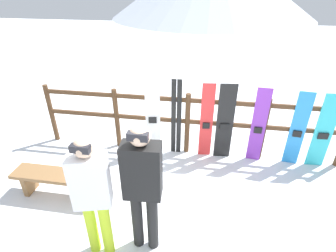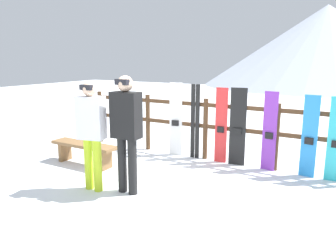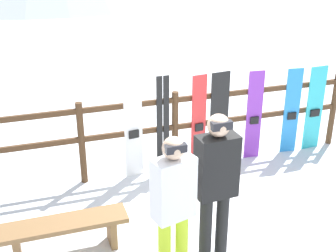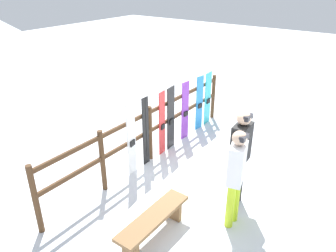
{
  "view_description": "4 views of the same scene",
  "coord_description": "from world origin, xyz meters",
  "px_view_note": "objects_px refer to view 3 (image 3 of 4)",
  "views": [
    {
      "loc": [
        0.35,
        -2.67,
        3.11
      ],
      "look_at": [
        -0.22,
        0.82,
        1.11
      ],
      "focal_mm": 28.0,
      "sensor_mm": 36.0,
      "label": 1
    },
    {
      "loc": [
        2.69,
        -4.31,
        2.07
      ],
      "look_at": [
        -0.5,
        1.12,
        0.77
      ],
      "focal_mm": 35.0,
      "sensor_mm": 36.0,
      "label": 2
    },
    {
      "loc": [
        -2.14,
        -4.41,
        3.6
      ],
      "look_at": [
        -0.34,
        1.09,
        1.06
      ],
      "focal_mm": 50.0,
      "sensor_mm": 36.0,
      "label": 3
    },
    {
      "loc": [
        -4.99,
        -2.32,
        3.88
      ],
      "look_at": [
        -0.3,
        1.08,
        1.13
      ],
      "focal_mm": 35.0,
      "sensor_mm": 36.0,
      "label": 4
    }
  ],
  "objects_px": {
    "snowboard_blue": "(291,111)",
    "snowboard_cyan": "(315,109)",
    "person_white": "(173,202)",
    "ski_pair_black": "(163,125)",
    "snowboard_red": "(199,122)",
    "snowboard_black_stripe": "(219,119)",
    "snowboard_purple": "(254,116)",
    "bench": "(65,229)",
    "snowboard_white": "(133,129)",
    "person_black": "(216,180)"
  },
  "relations": [
    {
      "from": "ski_pair_black",
      "to": "bench",
      "type": "bearing_deg",
      "value": -137.77
    },
    {
      "from": "person_black",
      "to": "person_white",
      "type": "bearing_deg",
      "value": -161.53
    },
    {
      "from": "bench",
      "to": "snowboard_white",
      "type": "distance_m",
      "value": 2.0
    },
    {
      "from": "snowboard_blue",
      "to": "snowboard_purple",
      "type": "bearing_deg",
      "value": 180.0
    },
    {
      "from": "ski_pair_black",
      "to": "snowboard_black_stripe",
      "type": "relative_size",
      "value": 1.02
    },
    {
      "from": "snowboard_black_stripe",
      "to": "snowboard_white",
      "type": "bearing_deg",
      "value": 180.0
    },
    {
      "from": "snowboard_blue",
      "to": "snowboard_cyan",
      "type": "distance_m",
      "value": 0.44
    },
    {
      "from": "person_white",
      "to": "snowboard_blue",
      "type": "xyz_separation_m",
      "value": [
        2.85,
        2.37,
        -0.29
      ]
    },
    {
      "from": "bench",
      "to": "ski_pair_black",
      "type": "bearing_deg",
      "value": 42.23
    },
    {
      "from": "bench",
      "to": "snowboard_cyan",
      "type": "distance_m",
      "value": 4.61
    },
    {
      "from": "snowboard_purple",
      "to": "snowboard_black_stripe",
      "type": "bearing_deg",
      "value": 180.0
    },
    {
      "from": "snowboard_blue",
      "to": "snowboard_cyan",
      "type": "bearing_deg",
      "value": -0.0
    },
    {
      "from": "bench",
      "to": "snowboard_black_stripe",
      "type": "xyz_separation_m",
      "value": [
        2.6,
        1.52,
        0.43
      ]
    },
    {
      "from": "person_white",
      "to": "snowboard_red",
      "type": "bearing_deg",
      "value": 62.86
    },
    {
      "from": "snowboard_red",
      "to": "person_white",
      "type": "bearing_deg",
      "value": -117.14
    },
    {
      "from": "person_white",
      "to": "ski_pair_black",
      "type": "height_order",
      "value": "person_white"
    },
    {
      "from": "person_white",
      "to": "snowboard_white",
      "type": "height_order",
      "value": "person_white"
    },
    {
      "from": "person_white",
      "to": "bench",
      "type": "bearing_deg",
      "value": 140.61
    },
    {
      "from": "person_black",
      "to": "snowboard_white",
      "type": "bearing_deg",
      "value": 99.37
    },
    {
      "from": "bench",
      "to": "snowboard_white",
      "type": "height_order",
      "value": "snowboard_white"
    },
    {
      "from": "bench",
      "to": "snowboard_black_stripe",
      "type": "height_order",
      "value": "snowboard_black_stripe"
    },
    {
      "from": "snowboard_black_stripe",
      "to": "snowboard_purple",
      "type": "xyz_separation_m",
      "value": [
        0.61,
        -0.0,
        -0.02
      ]
    },
    {
      "from": "snowboard_white",
      "to": "bench",
      "type": "bearing_deg",
      "value": -128.72
    },
    {
      "from": "snowboard_red",
      "to": "snowboard_black_stripe",
      "type": "height_order",
      "value": "snowboard_black_stripe"
    },
    {
      "from": "snowboard_white",
      "to": "snowboard_red",
      "type": "bearing_deg",
      "value": -0.0
    },
    {
      "from": "snowboard_white",
      "to": "snowboard_cyan",
      "type": "height_order",
      "value": "snowboard_white"
    },
    {
      "from": "snowboard_cyan",
      "to": "snowboard_white",
      "type": "bearing_deg",
      "value": 180.0
    },
    {
      "from": "snowboard_white",
      "to": "snowboard_cyan",
      "type": "xyz_separation_m",
      "value": [
        3.12,
        -0.0,
        -0.06
      ]
    },
    {
      "from": "snowboard_red",
      "to": "snowboard_purple",
      "type": "relative_size",
      "value": 1.02
    },
    {
      "from": "bench",
      "to": "person_white",
      "type": "xyz_separation_m",
      "value": [
        1.04,
        -0.85,
        0.69
      ]
    },
    {
      "from": "snowboard_red",
      "to": "snowboard_purple",
      "type": "xyz_separation_m",
      "value": [
        0.95,
        -0.0,
        -0.01
      ]
    },
    {
      "from": "snowboard_purple",
      "to": "snowboard_blue",
      "type": "bearing_deg",
      "value": -0.0
    },
    {
      "from": "snowboard_white",
      "to": "snowboard_blue",
      "type": "height_order",
      "value": "snowboard_white"
    },
    {
      "from": "bench",
      "to": "person_white",
      "type": "bearing_deg",
      "value": -39.39
    },
    {
      "from": "snowboard_white",
      "to": "ski_pair_black",
      "type": "relative_size",
      "value": 1.01
    },
    {
      "from": "person_black",
      "to": "snowboard_red",
      "type": "relative_size",
      "value": 1.21
    },
    {
      "from": "snowboard_black_stripe",
      "to": "ski_pair_black",
      "type": "bearing_deg",
      "value": 179.79
    },
    {
      "from": "snowboard_blue",
      "to": "snowboard_black_stripe",
      "type": "bearing_deg",
      "value": 180.0
    },
    {
      "from": "bench",
      "to": "snowboard_white",
      "type": "bearing_deg",
      "value": 51.28
    },
    {
      "from": "snowboard_white",
      "to": "snowboard_black_stripe",
      "type": "height_order",
      "value": "snowboard_white"
    },
    {
      "from": "snowboard_white",
      "to": "snowboard_black_stripe",
      "type": "xyz_separation_m",
      "value": [
        1.38,
        -0.0,
        -0.02
      ]
    },
    {
      "from": "snowboard_blue",
      "to": "person_black",
      "type": "bearing_deg",
      "value": -136.56
    },
    {
      "from": "snowboard_white",
      "to": "snowboard_blue",
      "type": "distance_m",
      "value": 2.68
    },
    {
      "from": "person_white",
      "to": "snowboard_purple",
      "type": "height_order",
      "value": "person_white"
    },
    {
      "from": "snowboard_blue",
      "to": "snowboard_cyan",
      "type": "relative_size",
      "value": 1.0
    },
    {
      "from": "snowboard_purple",
      "to": "snowboard_red",
      "type": "bearing_deg",
      "value": 180.0
    },
    {
      "from": "snowboard_red",
      "to": "snowboard_black_stripe",
      "type": "bearing_deg",
      "value": 0.0
    },
    {
      "from": "snowboard_white",
      "to": "ski_pair_black",
      "type": "distance_m",
      "value": 0.46
    },
    {
      "from": "snowboard_white",
      "to": "snowboard_black_stripe",
      "type": "distance_m",
      "value": 1.38
    },
    {
      "from": "snowboard_red",
      "to": "snowboard_cyan",
      "type": "relative_size",
      "value": 1.04
    }
  ]
}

